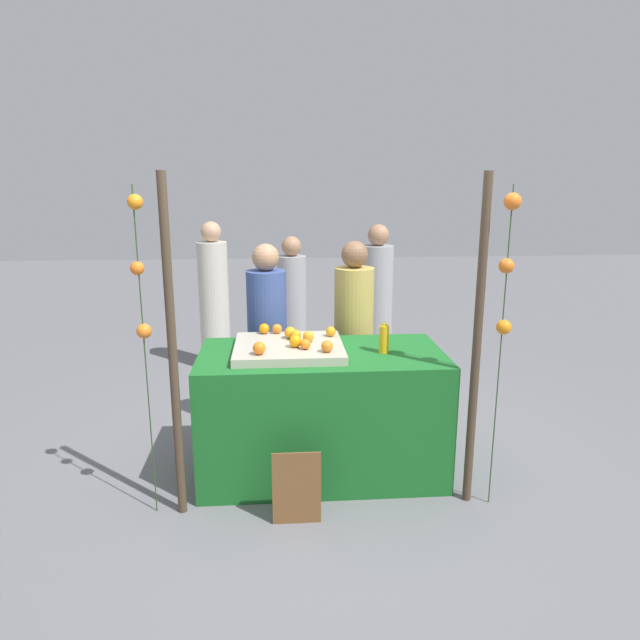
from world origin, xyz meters
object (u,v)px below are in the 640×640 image
at_px(orange_0, 264,329).
at_px(vendor_left, 268,348).
at_px(stall_counter, 322,412).
at_px(juice_bottle, 384,339).
at_px(orange_1, 296,335).
at_px(vendor_right, 353,344).
at_px(chalkboard_sign, 297,488).

xyz_separation_m(orange_0, vendor_left, (0.02, 0.38, -0.26)).
height_order(stall_counter, juice_bottle, juice_bottle).
bearing_deg(orange_1, vendor_right, 50.35).
distance_m(stall_counter, chalkboard_sign, 0.73).
bearing_deg(stall_counter, vendor_right, 65.60).
xyz_separation_m(orange_0, orange_1, (0.23, -0.21, 0.00)).
distance_m(vendor_left, vendor_right, 0.72).
bearing_deg(juice_bottle, chalkboard_sign, -136.12).
relative_size(juice_bottle, chalkboard_sign, 0.44).
xyz_separation_m(chalkboard_sign, vendor_left, (-0.19, 1.36, 0.52)).
distance_m(juice_bottle, vendor_right, 0.81).
height_order(stall_counter, vendor_right, vendor_right).
distance_m(orange_0, orange_1, 0.31).
bearing_deg(stall_counter, orange_0, 142.44).
height_order(orange_1, vendor_left, vendor_left).
bearing_deg(vendor_right, orange_1, -129.65).
height_order(chalkboard_sign, vendor_right, vendor_right).
bearing_deg(chalkboard_sign, stall_counter, 72.59).
relative_size(juice_bottle, vendor_right, 0.13).
bearing_deg(juice_bottle, stall_counter, 174.50).
relative_size(juice_bottle, vendor_left, 0.13).
relative_size(stall_counter, chalkboard_sign, 3.50).
xyz_separation_m(orange_1, vendor_left, (-0.22, 0.58, -0.26)).
bearing_deg(vendor_right, juice_bottle, -81.57).
relative_size(orange_0, orange_1, 1.00).
relative_size(stall_counter, vendor_left, 1.08).
xyz_separation_m(stall_counter, juice_bottle, (0.44, -0.04, 0.56)).
bearing_deg(juice_bottle, orange_1, 166.13).
height_order(orange_0, vendor_left, vendor_left).
bearing_deg(stall_counter, orange_1, 148.26).
distance_m(stall_counter, vendor_right, 0.85).
bearing_deg(juice_bottle, vendor_right, 98.43).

